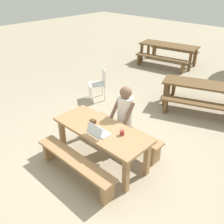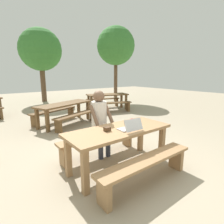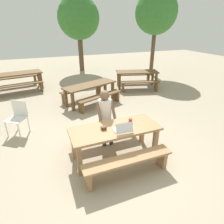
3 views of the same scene
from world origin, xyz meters
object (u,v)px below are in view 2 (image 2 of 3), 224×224
object	(u,v)px
small_pouch	(107,129)
coffee_mug	(132,121)
picnic_table_mid	(65,106)
tree_left	(116,46)
laptop	(130,127)
picnic_table_front	(119,135)
picnic_table_rear	(107,97)
person_seated	(100,119)
tree_right	(40,50)

from	to	relation	value
small_pouch	coffee_mug	world-z (taller)	coffee_mug
small_pouch	picnic_table_mid	world-z (taller)	small_pouch
small_pouch	tree_left	distance (m)	8.42
laptop	picnic_table_front	bearing A→B (deg)	-56.94
picnic_table_rear	tree_left	bearing A→B (deg)	59.62
laptop	picnic_table_rear	distance (m)	5.33
coffee_mug	picnic_table_rear	world-z (taller)	coffee_mug
coffee_mug	person_seated	bearing A→B (deg)	127.78
small_pouch	tree_right	distance (m)	9.20
picnic_table_front	laptop	xyz separation A→B (m)	(0.10, -0.17, 0.16)
person_seated	tree_right	size ratio (longest dim) A/B	0.32
picnic_table_front	person_seated	size ratio (longest dim) A/B	1.40
laptop	person_seated	distance (m)	0.80
picnic_table_front	laptop	bearing A→B (deg)	-59.86
laptop	picnic_table_rear	size ratio (longest dim) A/B	0.18
coffee_mug	picnic_table_mid	size ratio (longest dim) A/B	0.04
small_pouch	person_seated	bearing A→B (deg)	67.12
small_pouch	picnic_table_mid	xyz separation A→B (m)	(0.63, 3.29, -0.17)
coffee_mug	tree_left	distance (m)	7.98
laptop	tree_right	bearing A→B (deg)	-94.93
picnic_table_front	small_pouch	world-z (taller)	small_pouch
picnic_table_front	picnic_table_mid	bearing A→B (deg)	83.45
person_seated	laptop	bearing A→B (deg)	-83.42
coffee_mug	tree_left	xyz separation A→B (m)	(4.47, 6.13, 2.46)
small_pouch	coffee_mug	size ratio (longest dim) A/B	1.16
tree_left	picnic_table_front	bearing A→B (deg)	-128.06
person_seated	picnic_table_mid	xyz separation A→B (m)	(0.37, 2.69, -0.19)
laptop	tree_left	world-z (taller)	tree_left
small_pouch	picnic_table_rear	xyz separation A→B (m)	(3.15, 4.34, -0.14)
picnic_table_front	picnic_table_rear	size ratio (longest dim) A/B	0.94
tree_left	tree_right	size ratio (longest dim) A/B	1.03
small_pouch	tree_left	world-z (taller)	tree_left
coffee_mug	tree_left	world-z (taller)	tree_left
person_seated	picnic_table_rear	distance (m)	4.73
laptop	coffee_mug	bearing A→B (deg)	-135.67
person_seated	small_pouch	bearing A→B (deg)	-112.88
small_pouch	picnic_table_mid	distance (m)	3.35
tree_left	tree_right	xyz separation A→B (m)	(-3.54, 2.57, -0.22)
tree_right	small_pouch	bearing A→B (deg)	-100.21
coffee_mug	tree_right	xyz separation A→B (m)	(0.93, 8.70, 2.23)
small_pouch	coffee_mug	bearing A→B (deg)	7.08
tree_right	tree_left	bearing A→B (deg)	-35.91
laptop	tree_right	distance (m)	9.32
laptop	small_pouch	xyz separation A→B (m)	(-0.34, 0.19, -0.02)
picnic_table_mid	picnic_table_rear	distance (m)	2.73
small_pouch	tree_right	xyz separation A→B (m)	(1.58, 8.78, 2.24)
picnic_table_front	person_seated	world-z (taller)	person_seated
laptop	picnic_table_mid	xyz separation A→B (m)	(0.28, 3.48, -0.19)
person_seated	picnic_table_front	bearing A→B (deg)	-90.69
picnic_table_rear	tree_right	bearing A→B (deg)	125.61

